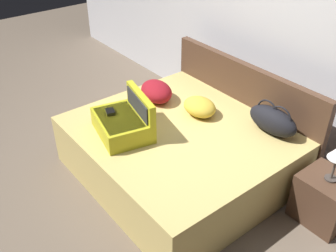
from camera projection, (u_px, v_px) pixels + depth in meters
name	position (u px, v px, depth m)	size (l,w,h in m)	color
ground_plane	(146.00, 189.00, 3.75)	(12.00, 12.00, 0.00)	#6B5B4C
back_wall	(276.00, 23.00, 3.89)	(8.00, 0.10, 2.60)	silver
bed	(178.00, 152.00, 3.81)	(1.93, 1.71, 0.53)	tan
headboard	(243.00, 105.00, 4.16)	(1.97, 0.08, 0.95)	#4C3323
hard_case_large	(123.00, 122.00, 3.57)	(0.65, 0.55, 0.38)	gold
duffel_bag	(273.00, 120.00, 3.58)	(0.51, 0.23, 0.31)	black
pillow_near_headboard	(200.00, 107.00, 3.87)	(0.37, 0.28, 0.17)	gold
pillow_center_head	(156.00, 91.00, 4.10)	(0.42, 0.30, 0.20)	maroon
nightstand	(325.00, 199.00, 3.33)	(0.44, 0.40, 0.45)	#4C3323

